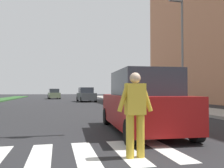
% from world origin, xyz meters
% --- Properties ---
extents(ground_plane, '(140.00, 140.00, 0.00)m').
position_xyz_m(ground_plane, '(0.00, 30.00, 0.00)').
color(ground_plane, '#262628').
extents(crosswalk, '(4.95, 2.20, 0.01)m').
position_xyz_m(crosswalk, '(0.00, 8.88, 0.00)').
color(crosswalk, silver).
rests_on(crosswalk, ground_plane).
extents(sidewalk_right, '(3.00, 64.00, 0.15)m').
position_xyz_m(sidewalk_right, '(8.73, 28.00, 0.07)').
color(sidewalk_right, '#9E9991').
rests_on(sidewalk_right, ground_plane).
extents(street_lamp_right, '(1.02, 0.24, 7.50)m').
position_xyz_m(street_lamp_right, '(8.14, 18.51, 4.59)').
color(street_lamp_right, slate).
rests_on(street_lamp_right, sidewalk_right).
extents(pedestrian_performer, '(0.75, 0.25, 1.69)m').
position_xyz_m(pedestrian_performer, '(1.39, 8.40, 0.93)').
color(pedestrian_performer, gold).
rests_on(pedestrian_performer, ground_plane).
extents(suv_crossing, '(2.18, 4.69, 1.97)m').
position_xyz_m(suv_crossing, '(2.57, 11.17, 0.93)').
color(suv_crossing, maroon).
rests_on(suv_crossing, ground_plane).
extents(sedan_midblock, '(2.06, 4.35, 1.74)m').
position_xyz_m(sedan_midblock, '(3.32, 32.82, 0.80)').
color(sedan_midblock, '#474C51').
rests_on(sedan_midblock, ground_plane).
extents(sedan_distant, '(2.17, 4.51, 1.67)m').
position_xyz_m(sedan_distant, '(-0.68, 44.28, 0.77)').
color(sedan_distant, gray).
rests_on(sedan_distant, ground_plane).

